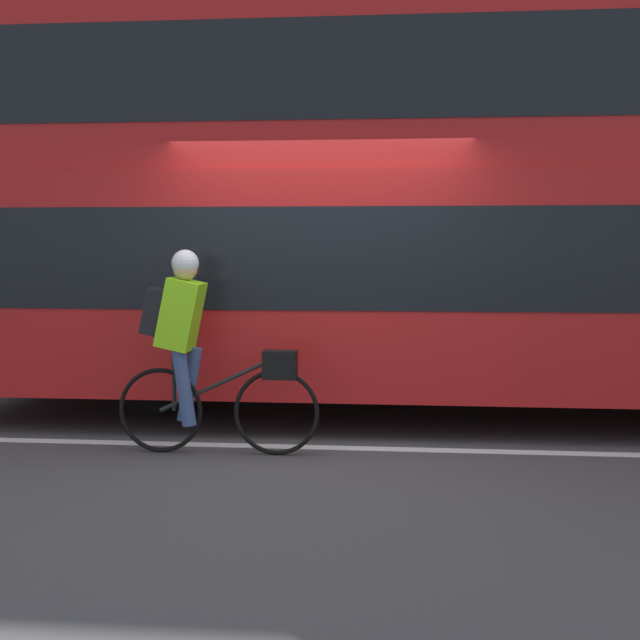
{
  "coord_description": "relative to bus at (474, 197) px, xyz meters",
  "views": [
    {
      "loc": [
        0.76,
        -6.96,
        1.67
      ],
      "look_at": [
        -0.02,
        0.6,
        1.0
      ],
      "focal_mm": 50.0,
      "sensor_mm": 36.0,
      "label": 1
    }
  ],
  "objects": [
    {
      "name": "cyclist_on_bike",
      "position": [
        -2.25,
        -1.7,
        -1.22
      ],
      "size": [
        1.61,
        0.32,
        1.61
      ],
      "color": "black",
      "rests_on": "ground_plane"
    },
    {
      "name": "ground_plane",
      "position": [
        -1.33,
        -1.54,
        -2.08
      ],
      "size": [
        80.0,
        80.0,
        0.0
      ],
      "primitive_type": "plane",
      "color": "#424244"
    },
    {
      "name": "sidewalk_curb",
      "position": [
        -1.33,
        3.17,
        -2.03
      ],
      "size": [
        60.0,
        2.27,
        0.11
      ],
      "color": "#A8A399",
      "rests_on": "ground_plane"
    },
    {
      "name": "bus",
      "position": [
        0.0,
        0.0,
        0.0
      ],
      "size": [
        9.91,
        2.46,
        3.73
      ],
      "color": "black",
      "rests_on": "ground_plane"
    },
    {
      "name": "building_facade",
      "position": [
        -1.33,
        4.46,
        2.24
      ],
      "size": [
        60.0,
        0.3,
        8.65
      ],
      "color": "brown",
      "rests_on": "ground_plane"
    },
    {
      "name": "road_center_line",
      "position": [
        -1.33,
        -1.42,
        -2.08
      ],
      "size": [
        50.0,
        0.14,
        0.01
      ],
      "primitive_type": "cube",
      "color": "silver",
      "rests_on": "ground_plane"
    }
  ]
}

